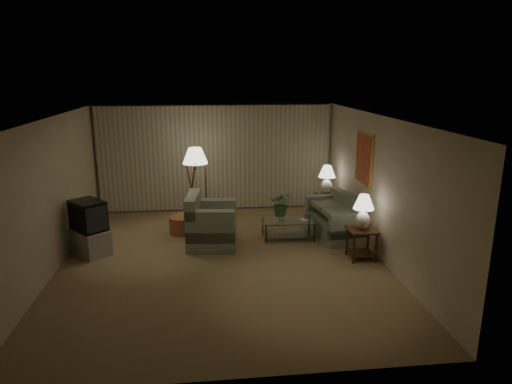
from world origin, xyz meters
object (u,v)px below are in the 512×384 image
(armchair, at_px, (212,226))
(ottoman, at_px, (182,225))
(crt_tv, at_px, (88,215))
(sofa, at_px, (334,220))
(table_lamp_far, at_px, (327,177))
(side_table_far, at_px, (326,202))
(floor_lamp, at_px, (196,184))
(side_table_near, at_px, (362,238))
(coffee_table, at_px, (288,226))
(tv_cabinet, at_px, (91,242))
(table_lamp_near, at_px, (363,209))
(vase, at_px, (281,217))

(armchair, relative_size, ottoman, 2.14)
(crt_tv, bearing_deg, sofa, 54.97)
(table_lamp_far, bearing_deg, side_table_far, -90.00)
(side_table_far, bearing_deg, floor_lamp, -179.51)
(armchair, relative_size, table_lamp_far, 1.73)
(sofa, relative_size, armchair, 1.46)
(side_table_near, xyz_separation_m, side_table_far, (-0.00, 2.60, -0.02))
(table_lamp_far, bearing_deg, crt_tv, -161.31)
(coffee_table, bearing_deg, side_table_far, 48.67)
(floor_lamp, bearing_deg, tv_cabinet, -139.90)
(table_lamp_near, relative_size, coffee_table, 0.57)
(ottoman, distance_m, vase, 2.23)
(side_table_far, bearing_deg, side_table_near, -90.00)
(side_table_near, height_order, ottoman, side_table_near)
(coffee_table, relative_size, floor_lamp, 0.66)
(tv_cabinet, bearing_deg, floor_lamp, 89.31)
(ottoman, bearing_deg, table_lamp_near, -28.12)
(tv_cabinet, xyz_separation_m, crt_tv, (0.00, 0.00, 0.54))
(side_table_far, xyz_separation_m, floor_lamp, (-3.14, -0.03, 0.55))
(side_table_near, xyz_separation_m, ottoman, (-3.47, 1.85, -0.22))
(sofa, relative_size, crt_tv, 2.14)
(ottoman, bearing_deg, side_table_far, 12.18)
(sofa, relative_size, table_lamp_near, 2.65)
(side_table_near, distance_m, ottoman, 3.94)
(floor_lamp, bearing_deg, side_table_far, 0.49)
(table_lamp_near, xyz_separation_m, tv_cabinet, (-5.20, 0.84, -0.75))
(table_lamp_far, bearing_deg, floor_lamp, -179.51)
(side_table_near, distance_m, crt_tv, 5.28)
(sofa, bearing_deg, floor_lamp, -119.27)
(table_lamp_near, relative_size, ottoman, 1.18)
(floor_lamp, distance_m, vase, 2.28)
(armchair, distance_m, table_lamp_near, 3.05)
(side_table_near, height_order, tv_cabinet, side_table_near)
(coffee_table, distance_m, vase, 0.26)
(table_lamp_far, xyz_separation_m, coffee_table, (-1.19, -1.35, -0.74))
(side_table_near, relative_size, table_lamp_near, 0.89)
(side_table_far, height_order, table_lamp_near, table_lamp_near)
(armchair, bearing_deg, floor_lamp, 17.74)
(sofa, xyz_separation_m, crt_tv, (-5.05, -0.51, 0.44))
(floor_lamp, relative_size, ottoman, 3.14)
(table_lamp_near, bearing_deg, ottoman, 151.88)
(crt_tv, bearing_deg, ottoman, 79.47)
(side_table_far, distance_m, tv_cabinet, 5.49)
(crt_tv, xyz_separation_m, ottoman, (1.73, 1.01, -0.60))
(table_lamp_near, xyz_separation_m, coffee_table, (-1.19, 1.25, -0.72))
(side_table_far, distance_m, crt_tv, 5.50)
(floor_lamp, relative_size, vase, 11.55)
(table_lamp_near, bearing_deg, floor_lamp, 140.69)
(side_table_far, xyz_separation_m, table_lamp_near, (0.00, -2.60, 0.60))
(coffee_table, bearing_deg, ottoman, 165.20)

